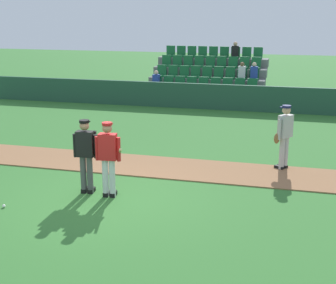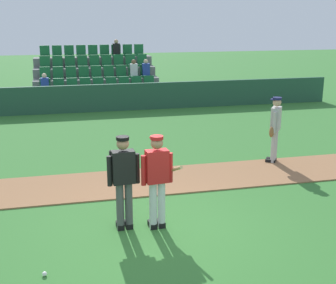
{
  "view_description": "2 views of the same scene",
  "coord_description": "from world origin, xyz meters",
  "px_view_note": "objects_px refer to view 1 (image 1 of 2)",
  "views": [
    {
      "loc": [
        4.04,
        -9.66,
        4.14
      ],
      "look_at": [
        1.0,
        1.93,
        0.91
      ],
      "focal_mm": 52.0,
      "sensor_mm": 36.0,
      "label": 1
    },
    {
      "loc": [
        -1.48,
        -7.33,
        3.79
      ],
      "look_at": [
        0.54,
        1.33,
        1.3
      ],
      "focal_mm": 48.47,
      "sensor_mm": 36.0,
      "label": 2
    }
  ],
  "objects_px": {
    "umpire_home_plate": "(86,152)",
    "runner_grey_jersey": "(284,135)",
    "baseball": "(4,206)",
    "batter_red_jersey": "(108,157)"
  },
  "relations": [
    {
      "from": "umpire_home_plate",
      "to": "baseball",
      "type": "distance_m",
      "value": 2.14
    },
    {
      "from": "batter_red_jersey",
      "to": "baseball",
      "type": "bearing_deg",
      "value": -148.96
    },
    {
      "from": "baseball",
      "to": "runner_grey_jersey",
      "type": "bearing_deg",
      "value": 36.44
    },
    {
      "from": "runner_grey_jersey",
      "to": "baseball",
      "type": "relative_size",
      "value": 23.78
    },
    {
      "from": "umpire_home_plate",
      "to": "runner_grey_jersey",
      "type": "xyz_separation_m",
      "value": [
        4.38,
        2.96,
        -0.04
      ]
    },
    {
      "from": "umpire_home_plate",
      "to": "baseball",
      "type": "xyz_separation_m",
      "value": [
        -1.4,
        -1.31,
        -0.96
      ]
    },
    {
      "from": "umpire_home_plate",
      "to": "runner_grey_jersey",
      "type": "distance_m",
      "value": 5.29
    },
    {
      "from": "umpire_home_plate",
      "to": "baseball",
      "type": "height_order",
      "value": "umpire_home_plate"
    },
    {
      "from": "umpire_home_plate",
      "to": "runner_grey_jersey",
      "type": "height_order",
      "value": "same"
    },
    {
      "from": "batter_red_jersey",
      "to": "baseball",
      "type": "distance_m",
      "value": 2.51
    }
  ]
}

